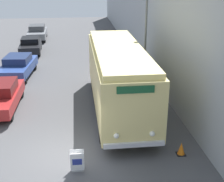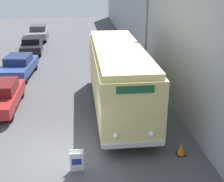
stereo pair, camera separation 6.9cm
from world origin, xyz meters
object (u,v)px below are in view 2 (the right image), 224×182
parked_car_mid (19,66)px  streetlamp (146,28)px  parked_car_far (32,45)px  vintage_bus (118,75)px  parked_car_distant (38,32)px  sign_board (77,161)px  parked_car_near (2,96)px  traffic_cone (181,149)px

parked_car_mid → streetlamp: bearing=-20.2°
parked_car_far → parked_car_mid: bearing=-93.6°
vintage_bus → parked_car_distant: vintage_bus is taller
parked_car_distant → parked_car_far: bearing=-91.3°
sign_board → parked_car_near: (-4.01, 6.19, 0.34)m
parked_car_far → traffic_cone: 19.70m
vintage_bus → parked_car_mid: (-6.28, 6.50, -1.20)m
streetlamp → parked_car_near: bearing=-168.5°
parked_car_near → parked_car_mid: (-0.01, 5.64, 0.02)m
parked_car_far → parked_car_distant: size_ratio=0.92×
sign_board → parked_car_mid: parked_car_mid is taller
sign_board → parked_car_mid: bearing=108.8°
parked_car_near → parked_car_mid: 5.64m
parked_car_mid → traffic_cone: 13.93m
vintage_bus → traffic_cone: vintage_bus is taller
parked_car_far → streetlamp: bearing=-55.7°
traffic_cone → parked_car_near: bearing=146.0°
parked_car_distant → traffic_cone: 25.20m
streetlamp → parked_car_mid: bearing=154.3°
parked_car_far → parked_car_near: bearing=-93.4°
traffic_cone → streetlamp: bearing=90.2°
streetlamp → parked_car_mid: size_ratio=1.30×
parked_car_distant → parked_car_near: bearing=-91.5°
sign_board → parked_car_far: 18.94m
sign_board → parked_car_mid: (-4.03, 11.83, 0.36)m
parked_car_mid → traffic_cone: bearing=-48.1°
parked_car_distant → traffic_cone: bearing=-72.4°
sign_board → parked_car_far: bearing=102.2°
vintage_bus → traffic_cone: size_ratio=17.85×
parked_car_far → sign_board: bearing=-81.1°
streetlamp → parked_car_near: (-8.22, -1.68, -3.19)m
sign_board → parked_car_distant: (-4.01, 24.43, 0.40)m
streetlamp → parked_car_distant: bearing=116.4°
parked_car_distant → parked_car_mid: bearing=-91.6°
vintage_bus → parked_car_far: bearing=115.3°
vintage_bus → parked_car_near: 6.44m
parked_car_distant → traffic_cone: (8.25, -23.81, -0.53)m
parked_car_far → parked_car_distant: 5.92m
sign_board → streetlamp: bearing=61.8°
streetlamp → parked_car_near: size_ratio=1.33×
parked_car_near → parked_car_far: 12.33m
parked_car_near → parked_car_mid: size_ratio=0.98×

